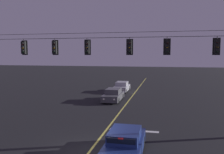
{
  "coord_description": "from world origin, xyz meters",
  "views": [
    {
      "loc": [
        3.85,
        -11.67,
        5.24
      ],
      "look_at": [
        0.0,
        5.88,
        3.53
      ],
      "focal_mm": 38.25,
      "sensor_mm": 36.0,
      "label": 1
    }
  ],
  "objects_px": {
    "traffic_light_far_right": "(217,46)",
    "car_oncoming_lead": "(113,95)",
    "traffic_light_right_inner": "(129,47)",
    "traffic_light_rightmost": "(167,47)",
    "traffic_light_leftmost": "(24,48)",
    "traffic_light_left_inner": "(54,47)",
    "traffic_light_centre": "(87,47)",
    "car_waiting_near_lane": "(125,143)",
    "car_oncoming_trailing": "(122,87)"
  },
  "relations": [
    {
      "from": "traffic_light_right_inner",
      "to": "car_waiting_near_lane",
      "type": "bearing_deg",
      "value": -84.12
    },
    {
      "from": "traffic_light_leftmost",
      "to": "car_waiting_near_lane",
      "type": "distance_m",
      "value": 11.12
    },
    {
      "from": "traffic_light_far_right",
      "to": "car_oncoming_trailing",
      "type": "relative_size",
      "value": 0.28
    },
    {
      "from": "traffic_light_right_inner",
      "to": "traffic_light_rightmost",
      "type": "distance_m",
      "value": 2.55
    },
    {
      "from": "car_waiting_near_lane",
      "to": "traffic_light_rightmost",
      "type": "bearing_deg",
      "value": 66.41
    },
    {
      "from": "traffic_light_right_inner",
      "to": "car_oncoming_trailing",
      "type": "xyz_separation_m",
      "value": [
        -3.39,
        16.28,
        -5.11
      ]
    },
    {
      "from": "traffic_light_centre",
      "to": "car_waiting_near_lane",
      "type": "bearing_deg",
      "value": -52.92
    },
    {
      "from": "car_oncoming_trailing",
      "to": "traffic_light_right_inner",
      "type": "bearing_deg",
      "value": -78.25
    },
    {
      "from": "car_waiting_near_lane",
      "to": "car_oncoming_trailing",
      "type": "xyz_separation_m",
      "value": [
        -3.87,
        21.01,
        -0.0
      ]
    },
    {
      "from": "traffic_light_rightmost",
      "to": "car_oncoming_trailing",
      "type": "xyz_separation_m",
      "value": [
        -5.94,
        16.28,
        -5.11
      ]
    },
    {
      "from": "traffic_light_left_inner",
      "to": "car_oncoming_lead",
      "type": "relative_size",
      "value": 0.28
    },
    {
      "from": "traffic_light_left_inner",
      "to": "car_waiting_near_lane",
      "type": "distance_m",
      "value": 9.26
    },
    {
      "from": "traffic_light_leftmost",
      "to": "car_oncoming_trailing",
      "type": "relative_size",
      "value": 0.28
    },
    {
      "from": "traffic_light_centre",
      "to": "car_oncoming_lead",
      "type": "xyz_separation_m",
      "value": [
        -0.06,
        9.43,
        -5.11
      ]
    },
    {
      "from": "traffic_light_far_right",
      "to": "car_waiting_near_lane",
      "type": "distance_m",
      "value": 8.69
    },
    {
      "from": "traffic_light_rightmost",
      "to": "traffic_light_left_inner",
      "type": "bearing_deg",
      "value": 180.0
    },
    {
      "from": "car_oncoming_trailing",
      "to": "car_waiting_near_lane",
      "type": "bearing_deg",
      "value": -79.55
    },
    {
      "from": "traffic_light_leftmost",
      "to": "car_oncoming_lead",
      "type": "relative_size",
      "value": 0.28
    },
    {
      "from": "traffic_light_right_inner",
      "to": "car_oncoming_lead",
      "type": "height_order",
      "value": "traffic_light_right_inner"
    },
    {
      "from": "traffic_light_left_inner",
      "to": "traffic_light_right_inner",
      "type": "relative_size",
      "value": 1.0
    },
    {
      "from": "traffic_light_far_right",
      "to": "traffic_light_left_inner",
      "type": "bearing_deg",
      "value": 180.0
    },
    {
      "from": "traffic_light_right_inner",
      "to": "traffic_light_far_right",
      "type": "distance_m",
      "value": 5.69
    },
    {
      "from": "traffic_light_right_inner",
      "to": "car_oncoming_lead",
      "type": "distance_m",
      "value": 11.18
    },
    {
      "from": "traffic_light_right_inner",
      "to": "car_oncoming_trailing",
      "type": "relative_size",
      "value": 0.28
    },
    {
      "from": "traffic_light_left_inner",
      "to": "traffic_light_rightmost",
      "type": "xyz_separation_m",
      "value": [
        8.17,
        0.0,
        0.0
      ]
    },
    {
      "from": "car_oncoming_lead",
      "to": "traffic_light_rightmost",
      "type": "bearing_deg",
      "value": -58.85
    },
    {
      "from": "traffic_light_centre",
      "to": "traffic_light_far_right",
      "type": "xyz_separation_m",
      "value": [
        8.77,
        0.0,
        0.0
      ]
    },
    {
      "from": "car_oncoming_lead",
      "to": "traffic_light_centre",
      "type": "bearing_deg",
      "value": -89.62
    },
    {
      "from": "traffic_light_leftmost",
      "to": "traffic_light_far_right",
      "type": "relative_size",
      "value": 1.0
    },
    {
      "from": "traffic_light_right_inner",
      "to": "car_waiting_near_lane",
      "type": "relative_size",
      "value": 0.28
    },
    {
      "from": "traffic_light_far_right",
      "to": "car_oncoming_lead",
      "type": "distance_m",
      "value": 13.9
    },
    {
      "from": "traffic_light_rightmost",
      "to": "car_waiting_near_lane",
      "type": "distance_m",
      "value": 7.26
    },
    {
      "from": "traffic_light_centre",
      "to": "car_waiting_near_lane",
      "type": "relative_size",
      "value": 0.28
    },
    {
      "from": "car_oncoming_lead",
      "to": "car_oncoming_trailing",
      "type": "distance_m",
      "value": 6.86
    },
    {
      "from": "traffic_light_right_inner",
      "to": "traffic_light_rightmost",
      "type": "relative_size",
      "value": 1.0
    },
    {
      "from": "car_oncoming_lead",
      "to": "car_waiting_near_lane",
      "type": "bearing_deg",
      "value": -75.6
    },
    {
      "from": "traffic_light_right_inner",
      "to": "traffic_light_far_right",
      "type": "bearing_deg",
      "value": 0.0
    },
    {
      "from": "traffic_light_left_inner",
      "to": "car_waiting_near_lane",
      "type": "height_order",
      "value": "traffic_light_left_inner"
    },
    {
      "from": "traffic_light_left_inner",
      "to": "car_oncoming_trailing",
      "type": "xyz_separation_m",
      "value": [
        2.24,
        16.28,
        -5.11
      ]
    },
    {
      "from": "traffic_light_leftmost",
      "to": "traffic_light_right_inner",
      "type": "height_order",
      "value": "same"
    },
    {
      "from": "traffic_light_right_inner",
      "to": "traffic_light_leftmost",
      "type": "bearing_deg",
      "value": 180.0
    },
    {
      "from": "car_oncoming_lead",
      "to": "traffic_light_left_inner",
      "type": "bearing_deg",
      "value": -104.7
    },
    {
      "from": "traffic_light_leftmost",
      "to": "car_oncoming_trailing",
      "type": "height_order",
      "value": "traffic_light_leftmost"
    },
    {
      "from": "traffic_light_right_inner",
      "to": "car_waiting_near_lane",
      "type": "distance_m",
      "value": 6.98
    },
    {
      "from": "traffic_light_leftmost",
      "to": "car_oncoming_trailing",
      "type": "xyz_separation_m",
      "value": [
        4.8,
        16.28,
        -5.11
      ]
    },
    {
      "from": "traffic_light_leftmost",
      "to": "traffic_light_centre",
      "type": "xyz_separation_m",
      "value": [
        5.1,
        0.0,
        0.0
      ]
    },
    {
      "from": "traffic_light_rightmost",
      "to": "car_oncoming_trailing",
      "type": "bearing_deg",
      "value": 110.03
    },
    {
      "from": "traffic_light_leftmost",
      "to": "traffic_light_left_inner",
      "type": "height_order",
      "value": "same"
    },
    {
      "from": "traffic_light_leftmost",
      "to": "traffic_light_centre",
      "type": "height_order",
      "value": "same"
    },
    {
      "from": "traffic_light_centre",
      "to": "traffic_light_right_inner",
      "type": "distance_m",
      "value": 3.09
    }
  ]
}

